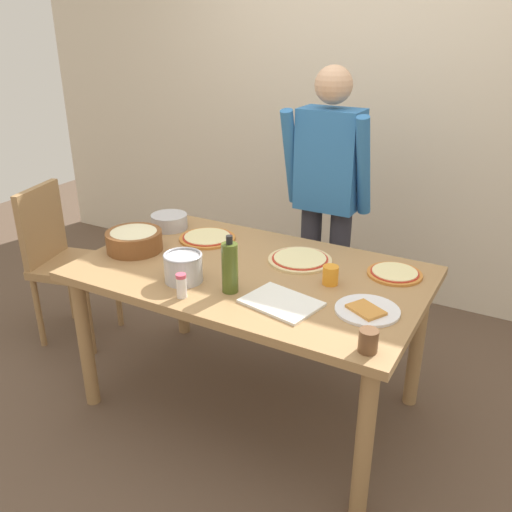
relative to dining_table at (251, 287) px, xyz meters
The scene contains 17 objects.
ground 0.67m from the dining_table, ahead, with size 8.00×8.00×0.00m, color brown.
wall_back 1.72m from the dining_table, 90.00° to the left, with size 5.60×0.10×2.60m, color beige.
dining_table is the anchor object (origin of this frame).
person_cook 0.81m from the dining_table, 85.13° to the left, with size 0.49×0.25×1.62m.
chair_wooden_left 1.33m from the dining_table, behind, with size 0.49×0.49×0.95m.
pizza_raw_on_board 0.27m from the dining_table, 51.33° to the left, with size 0.31×0.31×0.02m.
pizza_cooked_on_tray 0.46m from the dining_table, 150.80° to the left, with size 0.30×0.30×0.02m.
pizza_second_cooked 0.67m from the dining_table, 24.00° to the left, with size 0.25×0.25×0.02m.
plate_with_slice 0.62m from the dining_table, 11.35° to the right, with size 0.26×0.26×0.02m.
popcorn_bowl 0.65m from the dining_table, behind, with size 0.28×0.28×0.11m.
mixing_bowl_steel 0.72m from the dining_table, 159.13° to the left, with size 0.20×0.20×0.08m.
olive_oil_bottle 0.31m from the dining_table, 82.18° to the right, with size 0.07×0.07×0.26m.
steel_pot 0.36m from the dining_table, 129.41° to the right, with size 0.17×0.17×0.13m.
cup_orange 0.40m from the dining_table, ahead, with size 0.07×0.07×0.09m, color orange.
cup_small_brown 0.81m from the dining_table, 29.25° to the right, with size 0.07×0.07×0.09m, color brown.
salt_shaker 0.42m from the dining_table, 107.38° to the right, with size 0.04×0.04×0.11m.
cutting_board_white 0.37m from the dining_table, 39.70° to the right, with size 0.30×0.22×0.01m, color white.
Camera 1 is at (1.14, -2.00, 1.84)m, focal length 38.30 mm.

